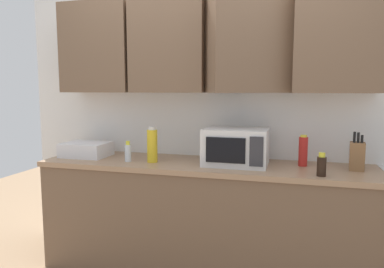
% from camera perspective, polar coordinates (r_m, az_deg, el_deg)
% --- Properties ---
extents(wall_back_with_cabinets, '(3.47, 0.58, 2.60)m').
position_cam_1_polar(wall_back_with_cabinets, '(3.04, 2.91, 8.93)').
color(wall_back_with_cabinets, white).
rests_on(wall_back_with_cabinets, ground_plane).
extents(counter_run, '(2.60, 0.63, 0.90)m').
position_cam_1_polar(counter_run, '(3.00, 1.78, -12.97)').
color(counter_run, brown).
rests_on(counter_run, ground_plane).
extents(microwave, '(0.48, 0.37, 0.28)m').
position_cam_1_polar(microwave, '(2.81, 6.90, -1.98)').
color(microwave, silver).
rests_on(microwave, counter_run).
extents(dish_rack, '(0.38, 0.30, 0.12)m').
position_cam_1_polar(dish_rack, '(3.27, -16.21, -2.34)').
color(dish_rack, silver).
rests_on(dish_rack, counter_run).
extents(knife_block, '(0.11, 0.13, 0.28)m').
position_cam_1_polar(knife_block, '(2.86, 24.41, -3.13)').
color(knife_block, brown).
rests_on(knife_block, counter_run).
extents(bottle_red_sauce, '(0.07, 0.07, 0.24)m').
position_cam_1_polar(bottle_red_sauce, '(2.87, 16.99, -2.55)').
color(bottle_red_sauce, red).
rests_on(bottle_red_sauce, counter_run).
extents(bottle_soy_dark, '(0.06, 0.06, 0.16)m').
position_cam_1_polar(bottle_soy_dark, '(2.58, 19.61, -4.66)').
color(bottle_soy_dark, black).
rests_on(bottle_soy_dark, counter_run).
extents(bottle_yellow_mustard, '(0.08, 0.08, 0.28)m').
position_cam_1_polar(bottle_yellow_mustard, '(2.90, -6.24, -1.76)').
color(bottle_yellow_mustard, gold).
rests_on(bottle_yellow_mustard, counter_run).
extents(bottle_clear_tall, '(0.05, 0.05, 0.17)m').
position_cam_1_polar(bottle_clear_tall, '(2.96, -9.99, -2.85)').
color(bottle_clear_tall, silver).
rests_on(bottle_clear_tall, counter_run).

